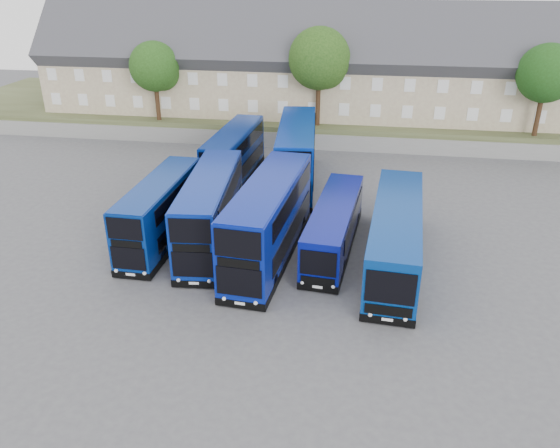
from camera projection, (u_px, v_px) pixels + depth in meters
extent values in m
plane|color=#4D4D53|center=(240.00, 272.00, 31.71)|extent=(120.00, 120.00, 0.00)
cube|color=slate|center=(295.00, 141.00, 52.79)|extent=(70.00, 0.40, 1.50)
cube|color=#434829|center=(307.00, 113.00, 61.59)|extent=(80.00, 20.00, 2.00)
cube|color=tan|center=(86.00, 77.00, 59.73)|extent=(6.00, 8.00, 6.00)
cube|color=#3A3A40|center=(81.00, 49.00, 58.44)|extent=(6.00, 10.40, 10.40)
cube|color=brown|center=(89.00, 11.00, 56.57)|extent=(0.60, 0.90, 1.40)
cube|color=tan|center=(138.00, 79.00, 58.87)|extent=(6.00, 8.00, 6.00)
cube|color=#3A3A40|center=(135.00, 50.00, 57.58)|extent=(6.00, 10.40, 10.40)
cube|color=brown|center=(144.00, 11.00, 55.72)|extent=(0.60, 0.90, 1.40)
cube|color=tan|center=(191.00, 81.00, 58.02)|extent=(6.00, 8.00, 6.00)
cube|color=#3A3A40|center=(189.00, 51.00, 56.73)|extent=(6.00, 10.40, 10.40)
cube|color=brown|center=(201.00, 12.00, 54.86)|extent=(0.60, 0.90, 1.40)
cube|color=tan|center=(246.00, 82.00, 57.16)|extent=(6.00, 8.00, 6.00)
cube|color=#3A3A40|center=(246.00, 53.00, 55.87)|extent=(6.00, 10.40, 10.40)
cube|color=brown|center=(259.00, 13.00, 54.01)|extent=(0.60, 0.90, 1.40)
cube|color=tan|center=(303.00, 84.00, 56.31)|extent=(6.00, 8.00, 6.00)
cube|color=#3A3A40|center=(304.00, 54.00, 55.02)|extent=(6.00, 10.40, 10.40)
cube|color=brown|center=(320.00, 14.00, 53.15)|extent=(0.60, 0.90, 1.40)
cube|color=tan|center=(362.00, 86.00, 55.45)|extent=(6.00, 8.00, 6.00)
cube|color=#3A3A40|center=(364.00, 56.00, 54.16)|extent=(6.00, 10.40, 10.40)
cube|color=brown|center=(382.00, 15.00, 52.30)|extent=(0.60, 0.90, 1.40)
cube|color=tan|center=(422.00, 88.00, 54.60)|extent=(6.00, 8.00, 6.00)
cube|color=#3A3A40|center=(425.00, 57.00, 53.31)|extent=(6.00, 10.40, 10.40)
cube|color=brown|center=(446.00, 15.00, 51.44)|extent=(0.60, 0.90, 1.40)
cube|color=tan|center=(484.00, 90.00, 53.74)|extent=(6.00, 8.00, 6.00)
cube|color=#3A3A40|center=(489.00, 59.00, 52.45)|extent=(6.00, 10.40, 10.40)
cube|color=brown|center=(513.00, 16.00, 50.59)|extent=(0.60, 0.90, 1.40)
cube|color=tan|center=(549.00, 92.00, 52.89)|extent=(6.00, 8.00, 6.00)
cube|color=#3A3A40|center=(555.00, 60.00, 51.60)|extent=(6.00, 10.40, 10.40)
cube|color=navy|center=(161.00, 210.00, 34.41)|extent=(2.46, 10.09, 3.67)
cube|color=black|center=(163.00, 236.00, 35.22)|extent=(2.50, 10.14, 0.45)
cube|color=black|center=(128.00, 259.00, 30.25)|extent=(1.99, 0.10, 1.37)
cube|color=black|center=(124.00, 229.00, 29.46)|extent=(1.99, 0.10, 1.28)
cylinder|color=black|center=(130.00, 253.00, 32.78)|extent=(0.32, 1.01, 1.00)
cube|color=navy|center=(210.00, 209.00, 34.02)|extent=(3.52, 11.28, 4.09)
cube|color=black|center=(212.00, 239.00, 34.92)|extent=(3.57, 11.33, 0.45)
cube|color=black|center=(192.00, 265.00, 29.35)|extent=(2.22, 0.26, 1.51)
cube|color=black|center=(190.00, 231.00, 28.48)|extent=(2.22, 0.26, 1.41)
cylinder|color=black|center=(183.00, 261.00, 31.88)|extent=(0.39, 1.02, 1.00)
cube|color=#071A8C|center=(269.00, 218.00, 32.37)|extent=(3.66, 12.06, 4.40)
cube|color=black|center=(269.00, 252.00, 33.34)|extent=(3.70, 12.10, 0.45)
cube|color=black|center=(239.00, 282.00, 27.51)|extent=(2.40, 0.26, 1.62)
cube|color=black|center=(238.00, 244.00, 26.58)|extent=(2.40, 0.26, 1.51)
cylinder|color=black|center=(231.00, 277.00, 30.23)|extent=(0.38, 1.02, 1.00)
cube|color=navy|center=(234.00, 154.00, 44.21)|extent=(2.92, 10.60, 3.85)
cube|color=black|center=(235.00, 177.00, 45.06)|extent=(2.96, 10.64, 0.45)
cube|color=black|center=(214.00, 187.00, 39.89)|extent=(2.08, 0.17, 1.43)
cube|color=black|center=(213.00, 162.00, 39.07)|extent=(2.08, 0.17, 1.34)
cylinder|color=black|center=(211.00, 187.00, 42.48)|extent=(0.35, 1.01, 1.00)
cube|color=#0830A2|center=(297.00, 153.00, 43.46)|extent=(3.89, 12.38, 4.52)
cube|color=black|center=(296.00, 180.00, 44.45)|extent=(3.93, 12.42, 0.45)
cube|color=black|center=(293.00, 192.00, 38.33)|extent=(2.46, 0.29, 1.66)
cube|color=black|center=(293.00, 162.00, 37.38)|extent=(2.46, 0.29, 1.55)
cylinder|color=black|center=(278.00, 195.00, 40.94)|extent=(0.39, 1.02, 1.00)
cube|color=#071185|center=(334.00, 224.00, 33.72)|extent=(3.21, 11.01, 2.63)
cube|color=black|center=(333.00, 243.00, 34.31)|extent=(3.25, 11.05, 0.45)
cube|color=black|center=(318.00, 264.00, 28.86)|extent=(1.96, 0.23, 1.45)
cylinder|color=black|center=(308.00, 263.00, 31.61)|extent=(0.39, 1.02, 1.00)
cube|color=navy|center=(396.00, 234.00, 31.84)|extent=(3.64, 13.16, 3.23)
cube|color=black|center=(393.00, 258.00, 32.56)|extent=(3.68, 13.21, 0.45)
cube|color=black|center=(391.00, 288.00, 25.99)|extent=(2.41, 0.23, 1.73)
cylinder|color=black|center=(367.00, 291.00, 28.94)|extent=(0.37, 1.02, 1.00)
cylinder|color=#382314|center=(157.00, 101.00, 54.33)|extent=(0.44, 0.44, 3.75)
sphere|color=#1D3D10|center=(154.00, 66.00, 52.88)|extent=(4.80, 4.80, 4.80)
sphere|color=#1D3D10|center=(162.00, 74.00, 53.47)|extent=(3.30, 3.30, 3.30)
cylinder|color=#382314|center=(318.00, 102.00, 52.33)|extent=(0.44, 0.44, 4.50)
sphere|color=#193A10|center=(319.00, 58.00, 50.59)|extent=(5.76, 5.76, 5.76)
sphere|color=#193A10|center=(326.00, 68.00, 51.25)|extent=(3.96, 3.96, 3.96)
cylinder|color=#382314|center=(538.00, 114.00, 49.15)|extent=(0.44, 0.44, 4.00)
sphere|color=#193D10|center=(547.00, 73.00, 47.60)|extent=(5.12, 5.12, 5.12)
sphere|color=#193D10|center=(551.00, 82.00, 48.21)|extent=(3.52, 3.52, 3.52)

